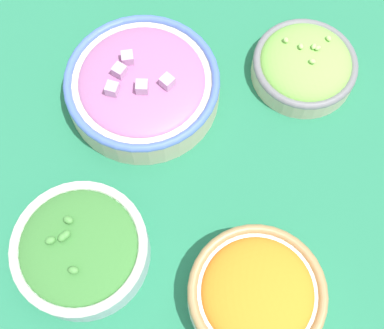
% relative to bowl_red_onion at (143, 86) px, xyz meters
% --- Properties ---
extents(ground_plane, '(3.00, 3.00, 0.00)m').
position_rel_bowl_red_onion_xyz_m(ground_plane, '(-0.10, -0.10, -0.03)').
color(ground_plane, '#23704C').
extents(bowl_red_onion, '(0.22, 0.22, 0.07)m').
position_rel_bowl_red_onion_xyz_m(bowl_red_onion, '(0.00, 0.00, 0.00)').
color(bowl_red_onion, beige).
rests_on(bowl_red_onion, ground_plane).
extents(bowl_carrots, '(0.17, 0.17, 0.08)m').
position_rel_bowl_red_onion_xyz_m(bowl_carrots, '(-0.24, -0.23, 0.01)').
color(bowl_carrots, silver).
rests_on(bowl_carrots, ground_plane).
extents(bowl_broccoli, '(0.17, 0.17, 0.07)m').
position_rel_bowl_red_onion_xyz_m(bowl_broccoli, '(-0.25, 0.00, 0.00)').
color(bowl_broccoli, '#B2C1CC').
rests_on(bowl_broccoli, ground_plane).
extents(bowl_lettuce, '(0.16, 0.16, 0.06)m').
position_rel_bowl_red_onion_xyz_m(bowl_lettuce, '(0.10, -0.22, -0.01)').
color(bowl_lettuce, beige).
rests_on(bowl_lettuce, ground_plane).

